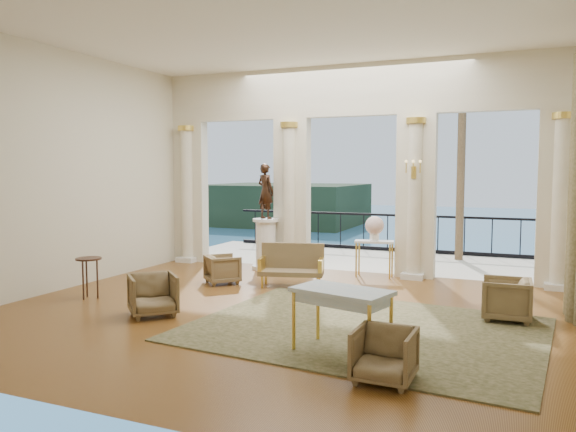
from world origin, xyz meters
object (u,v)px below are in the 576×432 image
at_px(settee, 292,265).
at_px(statue, 266,191).
at_px(game_table, 342,296).
at_px(console_table, 374,247).
at_px(armchair_a, 153,293).
at_px(armchair_d, 223,268).
at_px(side_table, 89,264).
at_px(armchair_b, 384,353).
at_px(pedestal, 266,245).
at_px(armchair_c, 506,297).

xyz_separation_m(settee, statue, (-1.26, 1.48, 1.36)).
relative_size(game_table, console_table, 1.52).
relative_size(armchair_a, console_table, 0.84).
distance_m(armchair_d, statue, 2.33).
bearing_deg(side_table, console_table, 43.70).
xyz_separation_m(settee, console_table, (1.25, 1.53, 0.23)).
height_order(armchair_b, console_table, console_table).
relative_size(armchair_d, pedestal, 0.55).
bearing_deg(statue, armchair_a, 112.91).
height_order(game_table, console_table, game_table).
distance_m(armchair_a, console_table, 5.03).
height_order(statue, side_table, statue).
bearing_deg(armchair_b, armchair_a, 162.79).
xyz_separation_m(statue, side_table, (-1.60, -3.87, -1.15)).
xyz_separation_m(armchair_b, side_table, (-5.67, 1.81, 0.30)).
xyz_separation_m(armchair_d, settee, (1.35, 0.34, 0.09)).
bearing_deg(pedestal, armchair_b, -54.38).
height_order(armchair_c, settee, settee).
relative_size(pedestal, side_table, 1.60).
bearing_deg(statue, armchair_d, 108.33).
xyz_separation_m(armchair_c, statue, (-5.19, 2.55, 1.42)).
bearing_deg(settee, statue, 115.45).
height_order(armchair_b, armchair_d, armchair_b).
bearing_deg(console_table, game_table, -91.21).
height_order(armchair_c, pedestal, pedestal).
relative_size(armchair_c, console_table, 0.83).
distance_m(armchair_b, armchair_c, 3.32).
xyz_separation_m(armchair_b, console_table, (-1.57, 5.73, 0.31)).
distance_m(settee, side_table, 3.73).
distance_m(armchair_b, console_table, 5.95).
xyz_separation_m(game_table, pedestal, (-3.37, 4.97, -0.17)).
distance_m(settee, game_table, 4.10).
bearing_deg(console_table, statue, 170.09).
height_order(armchair_a, armchair_d, armchair_a).
bearing_deg(console_table, settee, -140.20).
distance_m(console_table, side_table, 5.67).
xyz_separation_m(armchair_c, console_table, (-2.68, 2.60, 0.28)).
xyz_separation_m(armchair_a, pedestal, (-0.13, 4.38, 0.20)).
bearing_deg(side_table, statue, 67.54).
bearing_deg(armchair_a, side_table, 118.01).
bearing_deg(game_table, console_table, 114.41).
relative_size(armchair_d, settee, 0.47).
relative_size(armchair_b, pedestal, 0.56).
xyz_separation_m(pedestal, console_table, (2.50, 0.05, 0.08)).
bearing_deg(settee, armchair_b, -71.05).
relative_size(armchair_a, armchair_b, 1.11).
bearing_deg(console_table, pedestal, 170.09).
xyz_separation_m(armchair_a, armchair_c, (5.05, 1.83, -0.00)).
distance_m(armchair_a, armchair_d, 2.57).
distance_m(game_table, side_table, 5.10).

